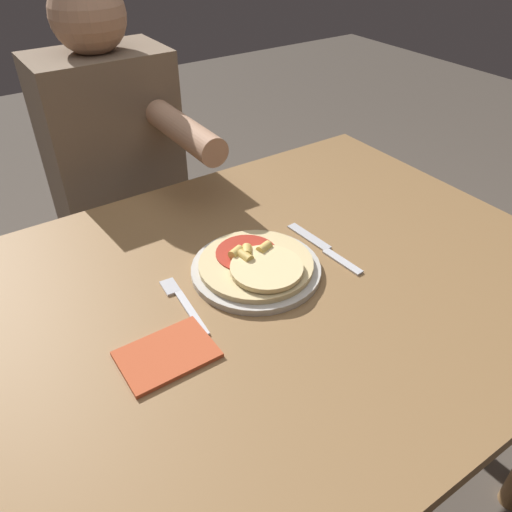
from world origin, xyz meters
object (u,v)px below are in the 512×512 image
dining_table (279,319)px  plate (256,269)px  knife (325,249)px  person_diner (119,176)px  fork (183,302)px  pizza (257,264)px

dining_table → plate: size_ratio=4.56×
dining_table → knife: 0.18m
dining_table → person_diner: size_ratio=0.95×
dining_table → fork: 0.23m
person_diner → pizza: bearing=-86.5°
dining_table → plate: (-0.03, 0.04, 0.12)m
knife → plate: bearing=173.8°
plate → pizza: (-0.00, -0.01, 0.02)m
pizza → knife: (0.17, -0.01, -0.02)m
dining_table → person_diner: (-0.07, 0.70, 0.05)m
dining_table → fork: size_ratio=6.70×
plate → pizza: bearing=-92.5°
knife → pizza: bearing=175.6°
dining_table → pizza: bearing=127.2°
person_diner → plate: bearing=-86.4°
knife → fork: bearing=176.9°
dining_table → knife: size_ratio=5.35×
plate → fork: (-0.16, -0.00, -0.00)m
dining_table → pizza: size_ratio=5.19×
pizza → knife: 0.17m
pizza → knife: bearing=-4.4°
pizza → person_diner: bearing=93.5°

